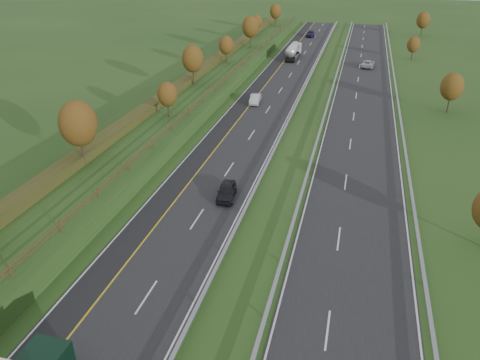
# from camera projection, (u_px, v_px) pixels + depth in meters

# --- Properties ---
(ground) EXTENTS (400.00, 400.00, 0.00)m
(ground) POSITION_uv_depth(u_px,v_px,m) (305.00, 121.00, 73.00)
(ground) COLOR #244318
(ground) RESTS_ON ground
(near_carriageway) EXTENTS (10.50, 200.00, 0.04)m
(near_carriageway) POSITION_uv_depth(u_px,v_px,m) (262.00, 107.00, 79.10)
(near_carriageway) COLOR black
(near_carriageway) RESTS_ON ground
(far_carriageway) EXTENTS (10.50, 200.00, 0.04)m
(far_carriageway) POSITION_uv_depth(u_px,v_px,m) (362.00, 115.00, 75.43)
(far_carriageway) COLOR black
(far_carriageway) RESTS_ON ground
(hard_shoulder) EXTENTS (3.00, 200.00, 0.04)m
(hard_shoulder) POSITION_uv_depth(u_px,v_px,m) (240.00, 106.00, 79.94)
(hard_shoulder) COLOR black
(hard_shoulder) RESTS_ON ground
(lane_markings) EXTENTS (26.75, 200.00, 0.01)m
(lane_markings) POSITION_uv_depth(u_px,v_px,m) (299.00, 110.00, 77.56)
(lane_markings) COLOR silver
(lane_markings) RESTS_ON near_carriageway
(embankment_left) EXTENTS (12.00, 200.00, 2.00)m
(embankment_left) POSITION_uv_depth(u_px,v_px,m) (189.00, 96.00, 81.56)
(embankment_left) COLOR #244318
(embankment_left) RESTS_ON ground
(hedge_left) EXTENTS (2.20, 180.00, 1.10)m
(hedge_left) POSITION_uv_depth(u_px,v_px,m) (178.00, 87.00, 81.31)
(hedge_left) COLOR #313817
(hedge_left) RESTS_ON embankment_left
(fence_left) EXTENTS (0.12, 189.06, 1.20)m
(fence_left) POSITION_uv_depth(u_px,v_px,m) (213.00, 89.00, 79.42)
(fence_left) COLOR #422B19
(fence_left) RESTS_ON embankment_left
(median_barrier_near) EXTENTS (0.32, 200.00, 0.71)m
(median_barrier_near) POSITION_uv_depth(u_px,v_px,m) (295.00, 107.00, 77.57)
(median_barrier_near) COLOR gray
(median_barrier_near) RESTS_ON ground
(median_barrier_far) EXTENTS (0.32, 200.00, 0.71)m
(median_barrier_far) POSITION_uv_depth(u_px,v_px,m) (326.00, 109.00, 76.43)
(median_barrier_far) COLOR gray
(median_barrier_far) RESTS_ON ground
(outer_barrier_far) EXTENTS (0.32, 200.00, 0.71)m
(outer_barrier_far) POSITION_uv_depth(u_px,v_px,m) (400.00, 115.00, 73.87)
(outer_barrier_far) COLOR gray
(outer_barrier_far) RESTS_ON ground
(trees_left) EXTENTS (6.64, 164.30, 7.66)m
(trees_left) POSITION_uv_depth(u_px,v_px,m) (183.00, 70.00, 76.15)
(trees_left) COLOR #2D2116
(trees_left) RESTS_ON embankment_left
(trees_far) EXTENTS (8.45, 118.60, 7.12)m
(trees_far) POSITION_uv_depth(u_px,v_px,m) (434.00, 56.00, 95.84)
(trees_far) COLOR #2D2116
(trees_far) RESTS_ON ground
(road_tanker) EXTENTS (2.40, 11.22, 3.46)m
(road_tanker) POSITION_uv_depth(u_px,v_px,m) (293.00, 50.00, 112.82)
(road_tanker) COLOR silver
(road_tanker) RESTS_ON near_carriageway
(car_dark_near) EXTENTS (2.32, 4.69, 1.54)m
(car_dark_near) POSITION_uv_depth(u_px,v_px,m) (226.00, 191.00, 50.43)
(car_dark_near) COLOR black
(car_dark_near) RESTS_ON near_carriageway
(car_silver_mid) EXTENTS (2.01, 4.75, 1.52)m
(car_silver_mid) POSITION_uv_depth(u_px,v_px,m) (255.00, 99.00, 80.78)
(car_silver_mid) COLOR #B7B8BC
(car_silver_mid) RESTS_ON near_carriageway
(car_small_far) EXTENTS (2.50, 5.56, 1.58)m
(car_small_far) POSITION_uv_depth(u_px,v_px,m) (310.00, 34.00, 139.93)
(car_small_far) COLOR #141238
(car_small_far) RESTS_ON near_carriageway
(car_oncoming) EXTENTS (3.05, 5.86, 1.58)m
(car_oncoming) POSITION_uv_depth(u_px,v_px,m) (368.00, 64.00, 104.76)
(car_oncoming) COLOR #B4B5B9
(car_oncoming) RESTS_ON far_carriageway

